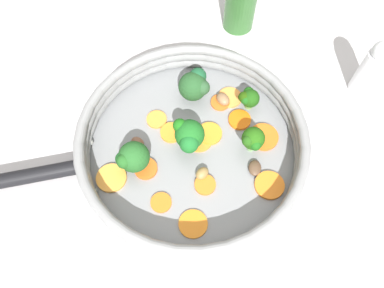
{
  "coord_description": "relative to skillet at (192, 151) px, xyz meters",
  "views": [
    {
      "loc": [
        0.11,
        0.22,
        0.51
      ],
      "look_at": [
        0.0,
        0.0,
        0.03
      ],
      "focal_mm": 35.0,
      "sensor_mm": 36.0,
      "label": 1
    }
  ],
  "objects": [
    {
      "name": "carrot_slice_5",
      "position": [
        0.07,
        0.0,
        0.01
      ],
      "size": [
        0.04,
        0.04,
        0.01
      ],
      "primitive_type": "cylinder",
      "rotation": [
        0.0,
        0.0,
        1.93
      ],
      "color": "orange",
      "rests_on": "skillet"
    },
    {
      "name": "mushroom_piece_0",
      "position": [
        -0.08,
        -0.05,
        0.01
      ],
      "size": [
        0.02,
        0.03,
        0.01
      ],
      "primitive_type": "ellipsoid",
      "rotation": [
        0.0,
        0.0,
        4.85
      ],
      "color": "olive",
      "rests_on": "skillet"
    },
    {
      "name": "skillet_rivet_right",
      "position": [
        0.15,
        0.0,
        0.01
      ],
      "size": [
        0.01,
        0.01,
        0.01
      ],
      "primitive_type": "sphere",
      "color": "gray",
      "rests_on": "skillet"
    },
    {
      "name": "skillet_handle",
      "position": [
        0.26,
        -0.07,
        0.02
      ],
      "size": [
        0.22,
        0.08,
        0.02
      ],
      "primitive_type": "cylinder",
      "rotation": [
        1.57,
        0.0,
        1.31
      ],
      "color": "black",
      "rests_on": "skillet"
    },
    {
      "name": "broccoli_floret_1",
      "position": [
        -0.08,
        0.04,
        0.04
      ],
      "size": [
        0.04,
        0.04,
        0.05
      ],
      "color": "#7CA969",
      "rests_on": "skillet"
    },
    {
      "name": "carrot_slice_4",
      "position": [
        -0.03,
        -0.01,
        0.01
      ],
      "size": [
        0.04,
        0.04,
        0.01
      ],
      "primitive_type": "cylinder",
      "rotation": [
        0.0,
        0.0,
        2.94
      ],
      "color": "orange",
      "rests_on": "skillet"
    },
    {
      "name": "mushroom_piece_1",
      "position": [
        -0.06,
        0.07,
        0.01
      ],
      "size": [
        0.03,
        0.03,
        0.01
      ],
      "primitive_type": "ellipsoid",
      "rotation": [
        0.0,
        0.0,
        0.98
      ],
      "color": "brown",
      "rests_on": "skillet"
    },
    {
      "name": "carrot_slice_10",
      "position": [
        0.08,
        0.06,
        0.01
      ],
      "size": [
        0.04,
        0.04,
        0.0
      ],
      "primitive_type": "cylinder",
      "rotation": [
        0.0,
        0.0,
        5.04
      ],
      "color": "orange",
      "rests_on": "skillet"
    },
    {
      "name": "skillet_rivet_left",
      "position": [
        0.13,
        -0.07,
        0.01
      ],
      "size": [
        0.01,
        0.01,
        0.01
      ],
      "primitive_type": "sphere",
      "color": "gray",
      "rests_on": "skillet"
    },
    {
      "name": "carrot_slice_1",
      "position": [
        -0.09,
        -0.05,
        0.01
      ],
      "size": [
        0.04,
        0.04,
        0.0
      ],
      "primitive_type": "cylinder",
      "rotation": [
        0.0,
        0.0,
        1.62
      ],
      "color": "#F0923F",
      "rests_on": "skillet"
    },
    {
      "name": "broccoli_floret_0",
      "position": [
        -0.05,
        -0.08,
        0.04
      ],
      "size": [
        0.05,
        0.05,
        0.05
      ],
      "color": "#799A5A",
      "rests_on": "skillet"
    },
    {
      "name": "broccoli_floret_4",
      "position": [
        0.09,
        -0.01,
        0.04
      ],
      "size": [
        0.05,
        0.04,
        0.05
      ],
      "color": "#85B16E",
      "rests_on": "skillet"
    },
    {
      "name": "broccoli_floret_2",
      "position": [
        0.0,
        -0.01,
        0.04
      ],
      "size": [
        0.04,
        0.05,
        0.05
      ],
      "color": "#658948",
      "rests_on": "skillet"
    },
    {
      "name": "carrot_slice_12",
      "position": [
        0.03,
        -0.07,
        0.01
      ],
      "size": [
        0.04,
        0.04,
        0.0
      ],
      "primitive_type": "cylinder",
      "rotation": [
        0.0,
        0.0,
        5.64
      ],
      "color": "orange",
      "rests_on": "skillet"
    },
    {
      "name": "broccoli_floret_3",
      "position": [
        -0.11,
        -0.03,
        0.03
      ],
      "size": [
        0.03,
        0.03,
        0.04
      ],
      "color": "#6D9747",
      "rests_on": "skillet"
    },
    {
      "name": "mushroom_piece_3",
      "position": [
        0.01,
        0.04,
        0.01
      ],
      "size": [
        0.02,
        0.02,
        0.01
      ],
      "primitive_type": "ellipsoid",
      "rotation": [
        0.0,
        0.0,
        3.48
      ],
      "color": "olive",
      "rests_on": "skillet"
    },
    {
      "name": "carrot_slice_13",
      "position": [
        -0.07,
        0.1,
        0.01
      ],
      "size": [
        0.04,
        0.04,
        0.01
      ],
      "primitive_type": "cylinder",
      "rotation": [
        0.0,
        0.0,
        4.64
      ],
      "color": "orange",
      "rests_on": "skillet"
    },
    {
      "name": "skillet",
      "position": [
        0.0,
        0.0,
        0.0
      ],
      "size": [
        0.31,
        0.31,
        0.01
      ],
      "primitive_type": "cylinder",
      "color": "gray",
      "rests_on": "ground_plane"
    },
    {
      "name": "carrot_slice_7",
      "position": [
        0.02,
        -0.04,
        0.01
      ],
      "size": [
        0.04,
        0.04,
        0.01
      ],
      "primitive_type": "cylinder",
      "rotation": [
        0.0,
        0.0,
        3.36
      ],
      "color": "orange",
      "rests_on": "skillet"
    },
    {
      "name": "salt_shaker",
      "position": [
        -0.3,
        0.02,
        0.05
      ],
      "size": [
        0.03,
        0.03,
        0.11
      ],
      "color": "white",
      "rests_on": "ground_plane"
    },
    {
      "name": "carrot_slice_6",
      "position": [
        -0.1,
        0.03,
        0.01
      ],
      "size": [
        0.06,
        0.06,
        0.01
      ],
      "primitive_type": "cylinder",
      "rotation": [
        0.0,
        0.0,
        5.64
      ],
      "color": "orange",
      "rests_on": "skillet"
    },
    {
      "name": "carrot_slice_2",
      "position": [
        0.01,
        0.06,
        0.01
      ],
      "size": [
        0.04,
        0.04,
        0.01
      ],
      "primitive_type": "cylinder",
      "rotation": [
        0.0,
        0.0,
        0.31
      ],
      "color": "orange",
      "rests_on": "skillet"
    },
    {
      "name": "carrot_slice_0",
      "position": [
        0.12,
        -0.01,
        0.01
      ],
      "size": [
        0.06,
        0.06,
        0.0
      ],
      "primitive_type": "cylinder",
      "rotation": [
        0.0,
        0.0,
        5.66
      ],
      "color": "#F49D3A",
      "rests_on": "skillet"
    },
    {
      "name": "carrot_slice_8",
      "position": [
        0.05,
        0.1,
        0.01
      ],
      "size": [
        0.06,
        0.06,
        0.0
      ],
      "primitive_type": "cylinder",
      "rotation": [
        0.0,
        0.0,
        3.98
      ],
      "color": "orange",
      "rests_on": "skillet"
    },
    {
      "name": "skillet_rim_wall",
      "position": [
        0.0,
        0.0,
        0.03
      ],
      "size": [
        0.33,
        0.33,
        0.05
      ],
      "color": "gray",
      "rests_on": "skillet"
    },
    {
      "name": "ground_plane",
      "position": [
        0.0,
        0.0,
        -0.01
      ],
      "size": [
        4.0,
        4.0,
        0.0
      ],
      "primitive_type": "plane",
      "color": "#B9B5B8"
    },
    {
      "name": "mushroom_piece_2",
      "position": [
        0.07,
        -0.04,
        0.01
      ],
      "size": [
        0.02,
        0.03,
        0.01
      ],
      "primitive_type": "ellipsoid",
      "rotation": [
        0.0,
        0.0,
        2.03
      ],
      "color": "brown",
      "rests_on": "skillet"
    },
    {
      "name": "carrot_slice_11",
      "position": [
        -0.09,
        -0.01,
        0.01
      ],
      "size": [
        0.04,
        0.04,
        0.01
      ],
      "primitive_type": "cylinder",
      "rotation": [
        0.0,
        0.0,
        4.63
      ],
      "color": "orange",
      "rests_on": "skillet"
    },
    {
      "name": "carrot_slice_3",
      "position": [
        -0.08,
        -0.05,
        0.01
      ],
      "size": [
        0.04,
        0.04,
        0.0
      ],
      "primitive_type": "cylinder",
      "rotation": [
        0.0,
        0.0,
        4.13
      ],
      "color": "orange",
      "rests_on": "skillet"
    },
    {
      "name": "carrot_slice_9",
      "position": [
        -0.02,
        -0.01,
        0.01
      ],
      "size": [
        0.06,
        0.06,
        0.0
      ],
      "primitive_type": "cylinder",
      "rotation": [
        0.0,
        0.0,
        3.91
      ],
      "color": "orange",
      "rests_on": "skillet"
    }
  ]
}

